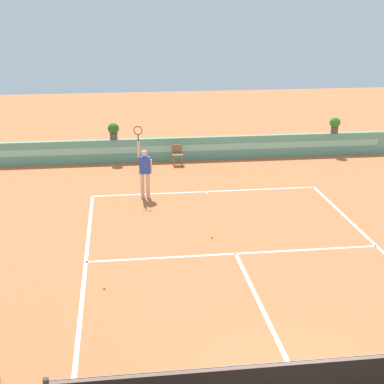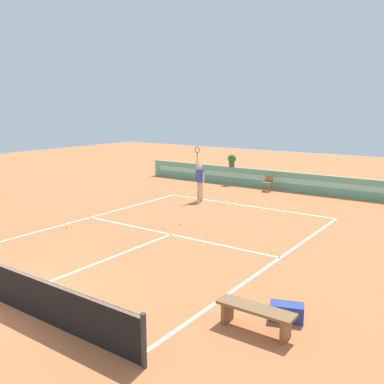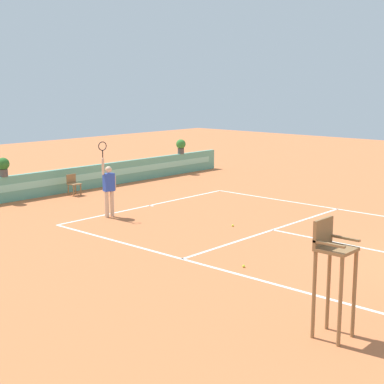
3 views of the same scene
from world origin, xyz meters
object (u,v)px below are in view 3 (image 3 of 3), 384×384
Objects in this scene: tennis_player at (109,187)px; tennis_ball_near_baseline at (233,226)px; ball_kid_chair at (73,184)px; tennis_ball_mid_court at (244,266)px; umpire_chair at (332,264)px; potted_plant_far_right at (181,145)px; potted_plant_left at (3,166)px.

tennis_ball_near_baseline is at bearing -66.09° from tennis_player.
tennis_ball_mid_court is at bearing -105.19° from ball_kid_chair.
umpire_chair reaches higher than tennis_ball_mid_court.
umpire_chair is 2.96× the size of potted_plant_far_right.
umpire_chair is at bearing -99.21° from potted_plant_left.
tennis_player is at bearing 71.08° from umpire_chair.
ball_kid_chair is at bearing 70.49° from umpire_chair.
umpire_chair is at bearing -129.03° from potted_plant_far_right.
potted_plant_far_right and potted_plant_left have the same top height.
ball_kid_chair is 12.50× the size of tennis_ball_near_baseline.
potted_plant_far_right is 1.00× the size of potted_plant_left.
potted_plant_left is (2.45, 15.13, 0.07)m from umpire_chair.
potted_plant_left is (0.30, 11.59, 1.38)m from tennis_ball_mid_court.
ball_kid_chair is 1.17× the size of potted_plant_left.
tennis_ball_mid_court is 0.09× the size of potted_plant_far_right.
tennis_player is 4.99m from potted_plant_left.
potted_plant_far_right is at bearing 0.00° from potted_plant_left.
ball_kid_chair is 4.46m from tennis_player.
tennis_player is 3.57× the size of potted_plant_far_right.
umpire_chair is 0.83× the size of tennis_player.
potted_plant_left reaches higher than tennis_ball_mid_court.
tennis_ball_near_baseline is at bearing 41.79° from tennis_ball_mid_court.
ball_kid_chair reaches higher than tennis_ball_mid_court.
tennis_ball_mid_court is at bearing 58.69° from umpire_chair.
ball_kid_chair is at bearing 74.81° from tennis_ball_mid_court.
tennis_ball_mid_court is 0.09× the size of potted_plant_left.
ball_kid_chair is at bearing 91.17° from tennis_ball_near_baseline.
tennis_ball_near_baseline is 11.33m from potted_plant_far_right.
potted_plant_left reaches higher than ball_kid_chair.
tennis_player is at bearing -110.97° from ball_kid_chair.
tennis_player is 10.01m from potted_plant_far_right.
potted_plant_left is at bearing 107.71° from tennis_ball_near_baseline.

